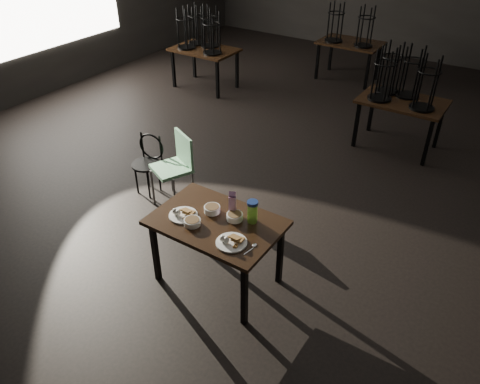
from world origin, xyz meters
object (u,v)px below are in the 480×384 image
Objects in this scene: water_bottle at (252,211)px; bentwood_chair at (148,159)px; main_table at (217,228)px; school_chair at (176,163)px; juice_carton at (232,204)px.

water_bottle reaches higher than bentwood_chair.
school_chair is (-1.24, 0.89, -0.13)m from main_table.
bentwood_chair is at bearing 158.21° from juice_carton.
juice_carton is 1.53m from school_chair.
juice_carton is 0.28× the size of school_chair.
bentwood_chair reaches higher than main_table.
main_table is 0.27m from juice_carton.
water_bottle is 0.30× the size of bentwood_chair.
bentwood_chair is 0.85× the size of school_chair.
school_chair is at bearing 151.34° from juice_carton.
juice_carton reaches higher than school_chair.
school_chair reaches higher than main_table.
water_bottle is at bearing 1.04° from juice_carton.
juice_carton reaches higher than bentwood_chair.
main_table is 0.39m from water_bottle.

